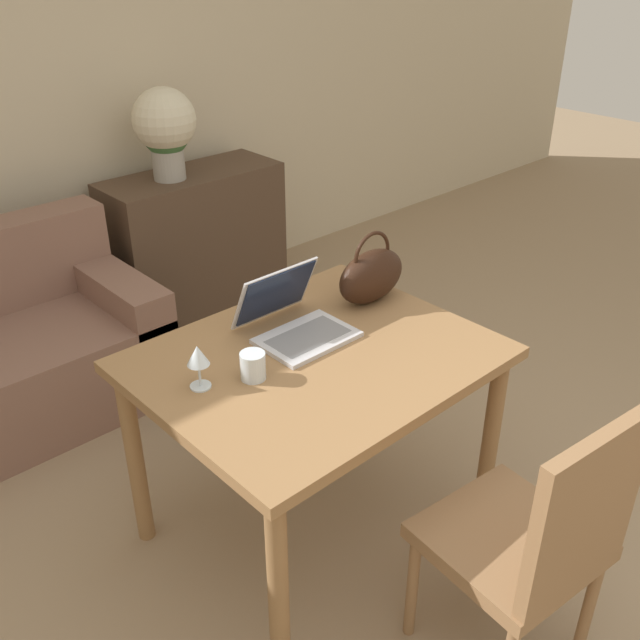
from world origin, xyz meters
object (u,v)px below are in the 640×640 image
object	(u,v)px
chair	(536,537)
flower_vase	(165,127)
drinking_glass	(253,366)
handbag	(371,275)
laptop	(292,316)
wine_glass	(198,358)

from	to	relation	value
chair	flower_vase	bearing A→B (deg)	84.92
drinking_glass	handbag	bearing A→B (deg)	10.30
drinking_glass	handbag	xyz separation A→B (m)	(0.64, 0.12, 0.06)
laptop	wine_glass	distance (m)	0.43
chair	laptop	world-z (taller)	laptop
drinking_glass	laptop	bearing A→B (deg)	26.44
chair	wine_glass	size ratio (longest dim) A/B	6.54
laptop	handbag	world-z (taller)	handbag
flower_vase	laptop	bearing A→B (deg)	-108.24
flower_vase	handbag	bearing A→B (deg)	-95.77
chair	drinking_glass	bearing A→B (deg)	115.31
drinking_glass	flower_vase	xyz separation A→B (m)	(0.81, 1.75, 0.27)
laptop	handbag	bearing A→B (deg)	-3.23
drinking_glass	wine_glass	size ratio (longest dim) A/B	0.61
wine_glass	flower_vase	xyz separation A→B (m)	(0.96, 1.68, 0.22)
drinking_glass	wine_glass	distance (m)	0.17
wine_glass	flower_vase	world-z (taller)	flower_vase
chair	wine_glass	world-z (taller)	chair
drinking_glass	handbag	distance (m)	0.66
laptop	handbag	distance (m)	0.37
chair	laptop	bearing A→B (deg)	97.29
chair	laptop	xyz separation A→B (m)	(-0.02, 0.99, 0.30)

